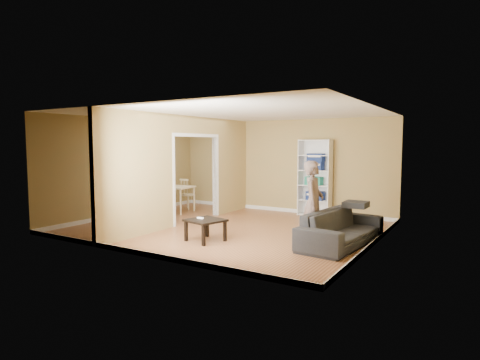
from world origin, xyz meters
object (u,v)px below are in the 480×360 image
(person, at_px, (313,195))
(chair_far, at_px, (188,194))
(coffee_table, at_px, (205,223))
(dining_table, at_px, (171,189))
(bookshelf, at_px, (316,178))
(chair_left, at_px, (152,193))
(sofa, at_px, (342,223))
(chair_near, at_px, (159,197))

(person, distance_m, chair_far, 5.09)
(person, bearing_deg, coffee_table, 106.57)
(dining_table, bearing_deg, person, -16.08)
(bookshelf, distance_m, chair_left, 4.80)
(sofa, height_order, chair_far, chair_far)
(sofa, height_order, dining_table, sofa)
(chair_left, height_order, chair_far, chair_left)
(coffee_table, xyz_separation_m, chair_near, (-2.88, 1.82, 0.11))
(sofa, distance_m, person, 0.74)
(chair_near, bearing_deg, chair_far, 105.61)
(bookshelf, bearing_deg, chair_near, -150.53)
(coffee_table, bearing_deg, person, 27.85)
(person, bearing_deg, chair_near, 68.78)
(chair_left, bearing_deg, person, 75.85)
(bookshelf, distance_m, coffee_table, 4.04)
(person, relative_size, dining_table, 1.60)
(person, relative_size, chair_near, 1.95)
(dining_table, bearing_deg, bookshelf, 22.38)
(dining_table, bearing_deg, chair_left, 176.11)
(person, xyz_separation_m, chair_near, (-4.75, 0.83, -0.46))
(bookshelf, bearing_deg, sofa, -60.60)
(sofa, relative_size, person, 1.20)
(bookshelf, bearing_deg, chair_left, -161.88)
(person, relative_size, chair_far, 2.05)
(person, relative_size, chair_left, 2.00)
(sofa, relative_size, chair_far, 2.45)
(dining_table, distance_m, chair_near, 0.58)
(chair_left, xyz_separation_m, chair_far, (0.92, 0.54, -0.01))
(person, bearing_deg, bookshelf, 8.54)
(coffee_table, bearing_deg, chair_near, 147.78)
(chair_left, bearing_deg, dining_table, 86.36)
(coffee_table, height_order, chair_near, chair_near)
(bookshelf, bearing_deg, person, -70.18)
(coffee_table, bearing_deg, dining_table, 141.04)
(sofa, xyz_separation_m, chair_near, (-5.27, 0.72, 0.05))
(chair_left, relative_size, chair_far, 1.02)
(bookshelf, xyz_separation_m, chair_left, (-4.53, -1.48, -0.55))
(chair_far, bearing_deg, chair_left, 32.90)
(dining_table, bearing_deg, coffee_table, -38.96)
(coffee_table, xyz_separation_m, chair_far, (-2.80, 2.96, 0.09))
(chair_near, bearing_deg, coffee_table, -12.75)
(person, height_order, chair_far, person)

